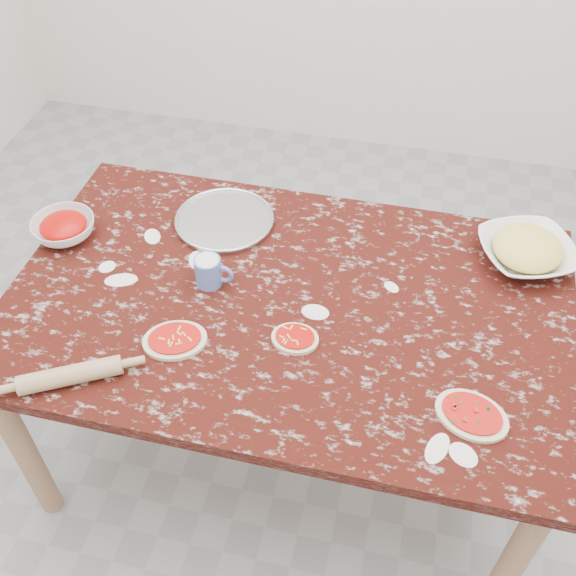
{
  "coord_description": "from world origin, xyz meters",
  "views": [
    {
      "loc": [
        0.3,
        -1.26,
        2.12
      ],
      "look_at": [
        0.0,
        0.0,
        0.8
      ],
      "focal_mm": 41.36,
      "sensor_mm": 36.0,
      "label": 1
    }
  ],
  "objects_px": {
    "sauce_bowl": "(64,228)",
    "rolling_pin": "(70,375)",
    "worktable": "(288,320)",
    "cheese_bowl": "(526,253)",
    "flour_mug": "(209,271)",
    "pizza_tray": "(224,221)"
  },
  "relations": [
    {
      "from": "worktable",
      "to": "sauce_bowl",
      "type": "height_order",
      "value": "sauce_bowl"
    },
    {
      "from": "cheese_bowl",
      "to": "rolling_pin",
      "type": "xyz_separation_m",
      "value": [
        -1.12,
        -0.72,
        -0.01
      ]
    },
    {
      "from": "worktable",
      "to": "cheese_bowl",
      "type": "height_order",
      "value": "cheese_bowl"
    },
    {
      "from": "pizza_tray",
      "to": "cheese_bowl",
      "type": "height_order",
      "value": "cheese_bowl"
    },
    {
      "from": "worktable",
      "to": "rolling_pin",
      "type": "height_order",
      "value": "rolling_pin"
    },
    {
      "from": "sauce_bowl",
      "to": "rolling_pin",
      "type": "xyz_separation_m",
      "value": [
        0.27,
        -0.51,
        -0.0
      ]
    },
    {
      "from": "worktable",
      "to": "cheese_bowl",
      "type": "xyz_separation_m",
      "value": [
        0.65,
        0.32,
        0.12
      ]
    },
    {
      "from": "cheese_bowl",
      "to": "rolling_pin",
      "type": "height_order",
      "value": "cheese_bowl"
    },
    {
      "from": "pizza_tray",
      "to": "rolling_pin",
      "type": "relative_size",
      "value": 1.21
    },
    {
      "from": "pizza_tray",
      "to": "rolling_pin",
      "type": "distance_m",
      "value": 0.72
    },
    {
      "from": "sauce_bowl",
      "to": "flour_mug",
      "type": "distance_m",
      "value": 0.51
    },
    {
      "from": "sauce_bowl",
      "to": "rolling_pin",
      "type": "bearing_deg",
      "value": -61.92
    },
    {
      "from": "pizza_tray",
      "to": "sauce_bowl",
      "type": "height_order",
      "value": "sauce_bowl"
    },
    {
      "from": "rolling_pin",
      "to": "cheese_bowl",
      "type": "bearing_deg",
      "value": 32.88
    },
    {
      "from": "pizza_tray",
      "to": "cheese_bowl",
      "type": "distance_m",
      "value": 0.93
    },
    {
      "from": "sauce_bowl",
      "to": "rolling_pin",
      "type": "distance_m",
      "value": 0.58
    },
    {
      "from": "pizza_tray",
      "to": "worktable",
      "type": "bearing_deg",
      "value": -46.1
    },
    {
      "from": "flour_mug",
      "to": "rolling_pin",
      "type": "relative_size",
      "value": 0.45
    },
    {
      "from": "pizza_tray",
      "to": "cheese_bowl",
      "type": "relative_size",
      "value": 1.14
    },
    {
      "from": "cheese_bowl",
      "to": "rolling_pin",
      "type": "distance_m",
      "value": 1.33
    },
    {
      "from": "cheese_bowl",
      "to": "flour_mug",
      "type": "relative_size",
      "value": 2.36
    },
    {
      "from": "flour_mug",
      "to": "sauce_bowl",
      "type": "bearing_deg",
      "value": 169.6
    }
  ]
}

